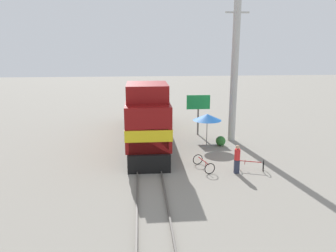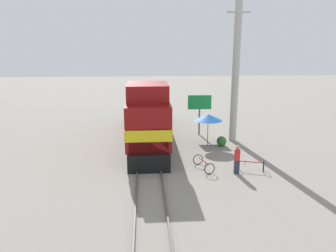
{
  "view_description": "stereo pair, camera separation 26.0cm",
  "coord_description": "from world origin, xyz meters",
  "px_view_note": "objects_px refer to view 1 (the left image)",
  "views": [
    {
      "loc": [
        -0.47,
        -21.47,
        7.43
      ],
      "look_at": [
        1.2,
        -2.24,
        2.66
      ],
      "focal_mm": 35.0,
      "sensor_mm": 36.0,
      "label": 1
    },
    {
      "loc": [
        -0.22,
        -21.49,
        7.43
      ],
      "look_at": [
        1.2,
        -2.24,
        2.66
      ],
      "focal_mm": 35.0,
      "sensor_mm": 36.0,
      "label": 2
    }
  ],
  "objects_px": {
    "utility_pole": "(234,70)",
    "person_bystander": "(237,158)",
    "bicycle_spare": "(204,164)",
    "bicycle": "(250,164)",
    "billboard_sign": "(198,105)",
    "locomotive": "(146,115)",
    "vendor_umbrella": "(207,117)"
  },
  "relations": [
    {
      "from": "utility_pole",
      "to": "person_bystander",
      "type": "bearing_deg",
      "value": -103.11
    },
    {
      "from": "billboard_sign",
      "to": "bicycle",
      "type": "bearing_deg",
      "value": -78.42
    },
    {
      "from": "vendor_umbrella",
      "to": "person_bystander",
      "type": "xyz_separation_m",
      "value": [
        0.64,
        -5.77,
        -1.23
      ]
    },
    {
      "from": "locomotive",
      "to": "vendor_umbrella",
      "type": "relative_size",
      "value": 6.14
    },
    {
      "from": "vendor_umbrella",
      "to": "person_bystander",
      "type": "relative_size",
      "value": 1.39
    },
    {
      "from": "utility_pole",
      "to": "billboard_sign",
      "type": "xyz_separation_m",
      "value": [
        -2.39,
        1.95,
        -3.04
      ]
    },
    {
      "from": "locomotive",
      "to": "utility_pole",
      "type": "distance_m",
      "value": 7.64
    },
    {
      "from": "billboard_sign",
      "to": "bicycle_spare",
      "type": "xyz_separation_m",
      "value": [
        -1.06,
        -8.03,
        -2.2
      ]
    },
    {
      "from": "bicycle",
      "to": "bicycle_spare",
      "type": "relative_size",
      "value": 0.97
    },
    {
      "from": "billboard_sign",
      "to": "bicycle_spare",
      "type": "distance_m",
      "value": 8.4
    },
    {
      "from": "person_bystander",
      "to": "bicycle",
      "type": "xyz_separation_m",
      "value": [
        0.94,
        0.45,
        -0.6
      ]
    },
    {
      "from": "locomotive",
      "to": "bicycle",
      "type": "relative_size",
      "value": 8.26
    },
    {
      "from": "vendor_umbrella",
      "to": "person_bystander",
      "type": "bearing_deg",
      "value": -83.63
    },
    {
      "from": "utility_pole",
      "to": "person_bystander",
      "type": "height_order",
      "value": "utility_pole"
    },
    {
      "from": "billboard_sign",
      "to": "bicycle",
      "type": "distance_m",
      "value": 8.86
    },
    {
      "from": "vendor_umbrella",
      "to": "bicycle_spare",
      "type": "height_order",
      "value": "vendor_umbrella"
    },
    {
      "from": "locomotive",
      "to": "utility_pole",
      "type": "xyz_separation_m",
      "value": [
        6.8,
        -0.44,
        3.46
      ]
    },
    {
      "from": "person_bystander",
      "to": "locomotive",
      "type": "bearing_deg",
      "value": 125.27
    },
    {
      "from": "locomotive",
      "to": "utility_pole",
      "type": "height_order",
      "value": "utility_pole"
    },
    {
      "from": "utility_pole",
      "to": "bicycle",
      "type": "xyz_separation_m",
      "value": [
        -0.67,
        -6.46,
        -5.24
      ]
    },
    {
      "from": "bicycle",
      "to": "bicycle_spare",
      "type": "distance_m",
      "value": 2.8
    },
    {
      "from": "utility_pole",
      "to": "bicycle_spare",
      "type": "xyz_separation_m",
      "value": [
        -3.45,
        -6.08,
        -5.24
      ]
    },
    {
      "from": "utility_pole",
      "to": "vendor_umbrella",
      "type": "xyz_separation_m",
      "value": [
        -2.25,
        -1.14,
        -3.41
      ]
    },
    {
      "from": "vendor_umbrella",
      "to": "billboard_sign",
      "type": "distance_m",
      "value": 3.11
    },
    {
      "from": "bicycle_spare",
      "to": "locomotive",
      "type": "bearing_deg",
      "value": 102.66
    },
    {
      "from": "locomotive",
      "to": "vendor_umbrella",
      "type": "distance_m",
      "value": 4.81
    },
    {
      "from": "vendor_umbrella",
      "to": "person_bystander",
      "type": "height_order",
      "value": "vendor_umbrella"
    },
    {
      "from": "person_bystander",
      "to": "bicycle",
      "type": "height_order",
      "value": "person_bystander"
    },
    {
      "from": "utility_pole",
      "to": "bicycle_spare",
      "type": "bearing_deg",
      "value": -119.53
    },
    {
      "from": "utility_pole",
      "to": "person_bystander",
      "type": "distance_m",
      "value": 8.47
    },
    {
      "from": "billboard_sign",
      "to": "vendor_umbrella",
      "type": "bearing_deg",
      "value": -87.42
    },
    {
      "from": "utility_pole",
      "to": "billboard_sign",
      "type": "bearing_deg",
      "value": 140.83
    }
  ]
}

